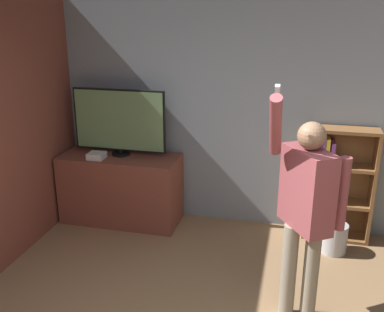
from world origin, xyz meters
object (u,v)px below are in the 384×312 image
(game_console, at_px, (97,156))
(bookshelf, at_px, (332,183))
(person, at_px, (306,204))
(television, at_px, (119,122))
(waste_bin, at_px, (334,238))

(game_console, bearing_deg, bookshelf, 6.82)
(person, bearing_deg, television, -157.02)
(waste_bin, bearing_deg, person, -107.08)
(television, height_order, waste_bin, television)
(game_console, height_order, waste_bin, game_console)
(person, bearing_deg, bookshelf, 134.88)
(television, height_order, person, person)
(television, xyz_separation_m, game_console, (-0.22, -0.20, -0.38))
(waste_bin, bearing_deg, game_console, 179.41)
(game_console, distance_m, person, 2.69)
(game_console, distance_m, waste_bin, 2.84)
(television, xyz_separation_m, bookshelf, (2.48, 0.12, -0.60))
(game_console, xyz_separation_m, bookshelf, (2.70, 0.32, -0.22))
(game_console, relative_size, bookshelf, 0.15)
(game_console, relative_size, person, 0.09)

